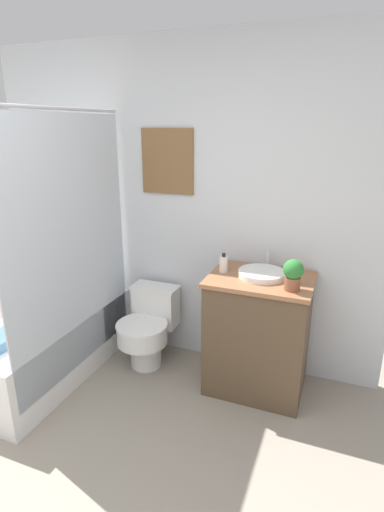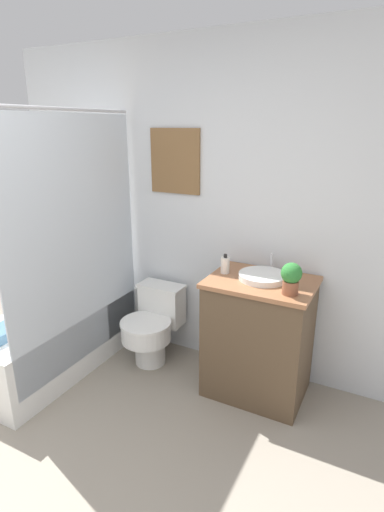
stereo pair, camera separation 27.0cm
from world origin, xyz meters
name	(u,v)px [view 2 (the right image)]	position (x,y,z in m)	size (l,w,h in m)	color
wall_back	(186,207)	(0.00, 2.14, 1.25)	(3.21, 0.07, 2.50)	silver
shower_area	(58,332)	(-0.78, 1.41, 0.30)	(0.62, 1.41, 1.98)	white
toilet	(153,325)	(-0.15, 1.83, 0.32)	(0.41, 0.55, 0.62)	white
vanity	(258,337)	(0.74, 1.83, 0.44)	(0.71, 0.54, 0.87)	brown
sink	(263,276)	(0.74, 1.86, 0.90)	(0.33, 0.36, 0.13)	white
soap_bottle	(225,265)	(0.47, 1.85, 0.93)	(0.06, 0.06, 0.14)	silver
potted_plant	(291,277)	(0.97, 1.69, 0.99)	(0.13, 0.13, 0.20)	brown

